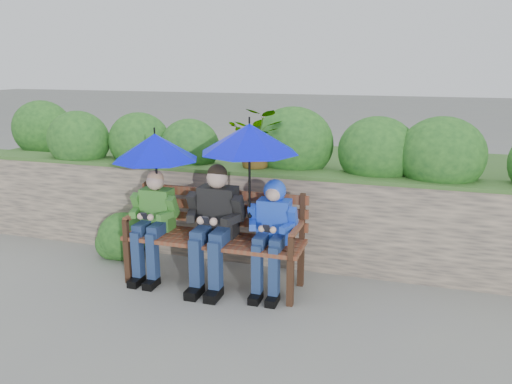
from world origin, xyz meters
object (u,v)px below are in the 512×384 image
(park_bench, at_px, (216,231))
(umbrella_left, at_px, (155,147))
(umbrella_right, at_px, (249,138))
(boy_left, at_px, (153,218))
(boy_right, at_px, (272,226))
(boy_middle, at_px, (214,221))

(park_bench, distance_m, umbrella_left, 1.02)
(umbrella_left, xyz_separation_m, umbrella_right, (0.99, -0.05, 0.14))
(boy_left, distance_m, umbrella_right, 1.34)
(boy_right, xyz_separation_m, umbrella_right, (-0.21, -0.01, 0.82))
(park_bench, xyz_separation_m, boy_left, (-0.65, -0.08, 0.09))
(park_bench, height_order, boy_left, boy_left)
(boy_left, xyz_separation_m, boy_right, (1.24, 0.01, 0.03))
(park_bench, distance_m, boy_left, 0.66)
(boy_left, bearing_deg, umbrella_left, 56.80)
(umbrella_left, bearing_deg, park_bench, 2.53)
(boy_right, relative_size, umbrella_left, 1.27)
(boy_middle, relative_size, boy_right, 1.11)
(boy_left, relative_size, umbrella_right, 1.16)
(park_bench, xyz_separation_m, umbrella_right, (0.37, -0.08, 0.95))
(boy_left, height_order, umbrella_right, umbrella_right)
(boy_left, bearing_deg, boy_right, 0.63)
(boy_left, distance_m, boy_middle, 0.67)
(park_bench, distance_m, umbrella_right, 1.02)
(umbrella_right, bearing_deg, boy_left, 179.99)
(umbrella_left, bearing_deg, umbrella_right, -3.09)
(boy_right, bearing_deg, boy_left, -179.37)
(park_bench, relative_size, umbrella_right, 1.87)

